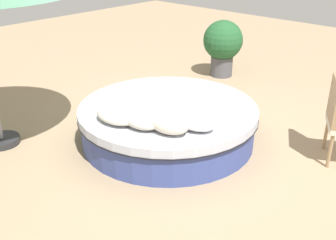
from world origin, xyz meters
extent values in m
plane|color=#9E8466|center=(0.00, 0.00, 0.00)|extent=(16.00, 16.00, 0.00)
cylinder|color=#38478C|center=(0.00, 0.00, 0.18)|extent=(2.17, 2.17, 0.36)
cylinder|color=black|center=(0.00, 0.00, 0.36)|extent=(2.25, 2.25, 0.02)
cylinder|color=#B2B7C6|center=(0.00, 0.00, 0.42)|extent=(2.24, 2.24, 0.11)
ellipsoid|color=beige|center=(0.13, 0.71, 0.55)|extent=(0.56, 0.38, 0.15)
ellipsoid|color=beige|center=(-0.18, 0.62, 0.56)|extent=(0.49, 0.34, 0.17)
ellipsoid|color=beige|center=(-0.47, 0.51, 0.58)|extent=(0.52, 0.33, 0.21)
ellipsoid|color=white|center=(-0.61, 0.24, 0.55)|extent=(0.54, 0.36, 0.16)
cylinder|color=#997A56|center=(-1.58, -1.14, 0.21)|extent=(0.04, 0.04, 0.42)
cylinder|color=#997A56|center=(-1.79, -0.75, 0.21)|extent=(0.04, 0.04, 0.42)
cube|color=#997A56|center=(-1.68, -0.94, 0.73)|extent=(0.30, 0.49, 0.50)
cylinder|color=#262628|center=(1.49, 1.50, 0.04)|extent=(0.44, 0.44, 0.08)
cylinder|color=#4C4C51|center=(1.00, -2.56, 0.18)|extent=(0.40, 0.40, 0.36)
sphere|color=#23562D|center=(1.00, -2.56, 0.66)|extent=(0.71, 0.71, 0.71)
camera|label=1|loc=(-3.15, 3.43, 2.48)|focal=43.51mm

